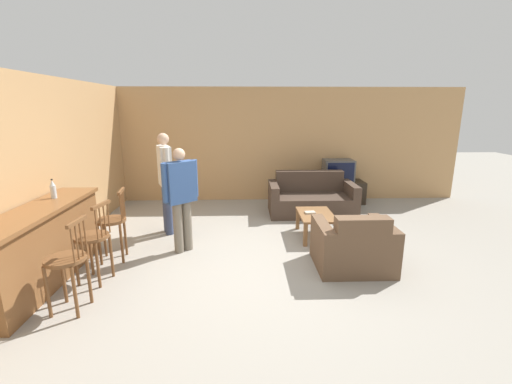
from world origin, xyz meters
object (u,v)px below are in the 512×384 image
object	(u,v)px
book_on_table	(310,213)
coffee_table	(316,217)
bar_chair_near	(67,264)
person_by_window	(165,178)
armchair_near	(353,247)
bottle	(53,189)
person_by_counter	(181,195)
bar_chair_mid	(93,241)
tv	(338,171)
couch_far	(311,199)
bar_chair_far	(112,224)
tv_unit	(337,192)

from	to	relation	value
book_on_table	coffee_table	bearing A→B (deg)	-15.16
bar_chair_near	person_by_window	bearing A→B (deg)	77.13
armchair_near	coffee_table	world-z (taller)	armchair_near
bottle	person_by_counter	distance (m)	1.68
armchair_near	coffee_table	bearing A→B (deg)	103.22
armchair_near	bottle	xyz separation A→B (m)	(-4.04, 0.24, 0.79)
coffee_table	bar_chair_mid	bearing A→B (deg)	-155.13
tv	person_by_counter	xyz separation A→B (m)	(-3.09, -2.65, 0.14)
couch_far	armchair_near	bearing A→B (deg)	-87.92
book_on_table	armchair_near	bearing A→B (deg)	-72.65
bar_chair_mid	tv	xyz separation A→B (m)	(4.02, 3.58, 0.21)
bar_chair_mid	couch_far	xyz separation A→B (m)	(3.27, 2.79, -0.25)
bottle	book_on_table	bearing A→B (deg)	14.73
bar_chair_near	bar_chair_far	bearing A→B (deg)	90.01
couch_far	book_on_table	world-z (taller)	couch_far
bar_chair_near	book_on_table	distance (m)	3.65
couch_far	coffee_table	bearing A→B (deg)	-97.72
tv_unit	bar_chair_mid	bearing A→B (deg)	-138.30
couch_far	tv	distance (m)	1.19
tv_unit	bottle	distance (m)	5.68
bar_chair_near	person_by_counter	bearing A→B (deg)	59.14
tv_unit	person_by_window	size ratio (longest dim) A/B	0.69
tv_unit	person_by_window	world-z (taller)	person_by_window
armchair_near	bar_chair_mid	bearing A→B (deg)	-175.61
couch_far	tv	bearing A→B (deg)	46.52
tv_unit	person_by_counter	size ratio (longest dim) A/B	0.76
bottle	person_by_window	size ratio (longest dim) A/B	0.15
couch_far	armchair_near	distance (m)	2.53
bar_chair_mid	tv	world-z (taller)	bar_chair_mid
couch_far	tv	size ratio (longest dim) A/B	2.63
bottle	person_by_window	distance (m)	1.72
bar_chair_near	coffee_table	size ratio (longest dim) A/B	1.18
bar_chair_near	book_on_table	bearing A→B (deg)	35.08
bar_chair_mid	couch_far	bearing A→B (deg)	40.44
coffee_table	bottle	size ratio (longest dim) A/B	3.33
bar_chair_mid	couch_far	distance (m)	4.30
bar_chair_mid	armchair_near	bearing A→B (deg)	4.39
armchair_near	person_by_window	size ratio (longest dim) A/B	0.58
armchair_near	coffee_table	distance (m)	1.21
tv_unit	couch_far	bearing A→B (deg)	-133.37
bar_chair_far	tv	world-z (taller)	bar_chair_far
tv_unit	tv	xyz separation A→B (m)	(0.00, -0.00, 0.50)
bottle	person_by_window	bearing A→B (deg)	45.21
armchair_near	bar_chair_near	bearing A→B (deg)	-165.04
bottle	person_by_window	xyz separation A→B (m)	(1.21, 1.22, -0.10)
tv	person_by_window	world-z (taller)	person_by_window
armchair_near	tv	bearing A→B (deg)	78.74
book_on_table	person_by_counter	size ratio (longest dim) A/B	0.11
bar_chair_far	couch_far	bearing A→B (deg)	33.33
couch_far	book_on_table	bearing A→B (deg)	-102.02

